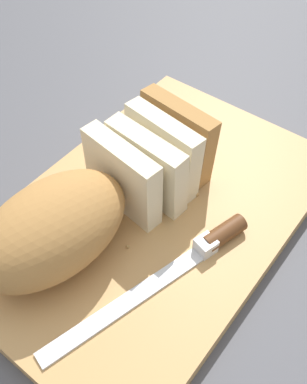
# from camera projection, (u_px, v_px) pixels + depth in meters

# --- Properties ---
(ground_plane) EXTENTS (3.00, 3.00, 0.00)m
(ground_plane) POSITION_uv_depth(u_px,v_px,m) (154.00, 220.00, 0.55)
(ground_plane) COLOR #4C4C51
(cutting_board) EXTENTS (0.44, 0.29, 0.02)m
(cutting_board) POSITION_uv_depth(u_px,v_px,m) (154.00, 214.00, 0.54)
(cutting_board) COLOR tan
(cutting_board) RESTS_ON ground_plane
(bread_loaf) EXTENTS (0.30, 0.13, 0.09)m
(bread_loaf) POSITION_uv_depth(u_px,v_px,m) (90.00, 202.00, 0.48)
(bread_loaf) COLOR #A8753D
(bread_loaf) RESTS_ON cutting_board
(bread_knife) EXTENTS (0.25, 0.08, 0.02)m
(bread_knife) POSITION_uv_depth(u_px,v_px,m) (196.00, 253.00, 0.48)
(bread_knife) COLOR silver
(bread_knife) RESTS_ON cutting_board
(crumb_near_knife) EXTENTS (0.00, 0.00, 0.00)m
(crumb_near_knife) POSITION_uv_depth(u_px,v_px,m) (128.00, 246.00, 0.50)
(crumb_near_knife) COLOR tan
(crumb_near_knife) RESTS_ON cutting_board
(crumb_near_loaf) EXTENTS (0.01, 0.01, 0.01)m
(crumb_near_loaf) POSITION_uv_depth(u_px,v_px,m) (141.00, 170.00, 0.57)
(crumb_near_loaf) COLOR tan
(crumb_near_loaf) RESTS_ON cutting_board
(crumb_stray_left) EXTENTS (0.01, 0.01, 0.01)m
(crumb_stray_left) POSITION_uv_depth(u_px,v_px,m) (197.00, 194.00, 0.54)
(crumb_stray_left) COLOR tan
(crumb_stray_left) RESTS_ON cutting_board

